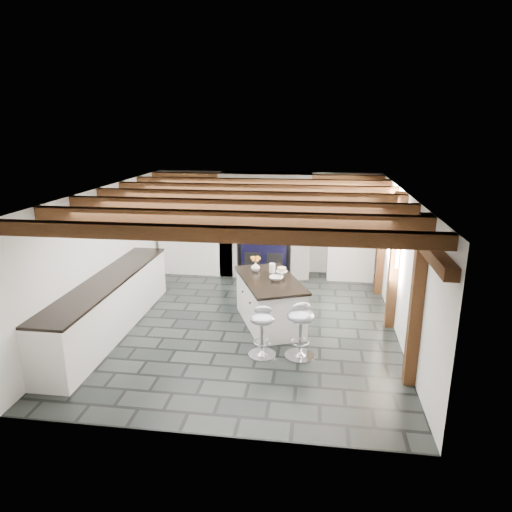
# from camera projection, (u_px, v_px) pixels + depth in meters

# --- Properties ---
(ground) EXTENTS (6.00, 6.00, 0.00)m
(ground) POSITION_uv_depth(u_px,v_px,m) (247.00, 323.00, 7.92)
(ground) COLOR black
(ground) RESTS_ON ground
(room_shell) EXTENTS (6.00, 6.03, 6.00)m
(room_shell) POSITION_uv_depth(u_px,v_px,m) (227.00, 242.00, 9.05)
(room_shell) COLOR white
(room_shell) RESTS_ON ground
(range_cooker) EXTENTS (1.00, 0.63, 0.99)m
(range_cooker) POSITION_uv_depth(u_px,v_px,m) (265.00, 255.00, 10.34)
(range_cooker) COLOR black
(range_cooker) RESTS_ON ground
(kitchen_island) EXTENTS (1.43, 1.87, 1.10)m
(kitchen_island) POSITION_uv_depth(u_px,v_px,m) (269.00, 301.00, 7.78)
(kitchen_island) COLOR white
(kitchen_island) RESTS_ON ground
(bar_stool_near) EXTENTS (0.54, 0.54, 0.83)m
(bar_stool_near) POSITION_uv_depth(u_px,v_px,m) (300.00, 325.00, 6.63)
(bar_stool_near) COLOR silver
(bar_stool_near) RESTS_ON ground
(bar_stool_far) EXTENTS (0.41, 0.41, 0.76)m
(bar_stool_far) POSITION_uv_depth(u_px,v_px,m) (262.00, 326.00, 6.68)
(bar_stool_far) COLOR silver
(bar_stool_far) RESTS_ON ground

